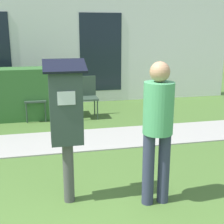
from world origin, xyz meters
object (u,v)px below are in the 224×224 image
Objects in this scene: outdoor_chair_middle at (87,93)px; person_standing at (158,123)px; parking_meter at (66,115)px; outdoor_chair_left at (35,95)px.

person_standing is at bearing -101.75° from outdoor_chair_middle.
outdoor_chair_left is (-0.41, 3.53, -0.49)m from parking_meter.
person_standing is at bearing -14.17° from parking_meter.
parking_meter is 1.01× the size of person_standing.
parking_meter is at bearing -67.77° from outdoor_chair_left.
parking_meter reaches higher than outdoor_chair_middle.
parking_meter is 0.97m from person_standing.
parking_meter reaches higher than outdoor_chair_left.
outdoor_chair_middle is at bearing 94.32° from person_standing.
parking_meter is at bearing 166.32° from person_standing.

